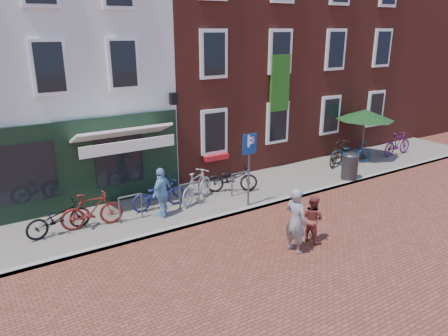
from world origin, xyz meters
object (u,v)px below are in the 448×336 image
woman (296,221)px  bicycle_2 (159,194)px  bicycle_4 (232,179)px  bicycle_3 (197,186)px  litter_bin (350,164)px  bicycle_0 (58,218)px  boy (312,219)px  bicycle_5 (339,153)px  bicycle_6 (351,152)px  parasol (366,113)px  parking_sign (249,157)px  bicycle_1 (92,210)px  cafe_person (162,192)px  bicycle_7 (398,144)px

woman → bicycle_2: (-1.97, 4.35, -0.31)m
bicycle_4 → bicycle_3: bearing=121.0°
litter_bin → bicycle_0: litter_bin is taller
litter_bin → bicycle_3: bearing=169.0°
boy → bicycle_5: 7.05m
bicycle_6 → bicycle_5: bearing=104.7°
parasol → bicycle_0: bearing=-178.0°
bicycle_0 → bicycle_3: size_ratio=1.03×
parking_sign → bicycle_1: 5.04m
cafe_person → woman: bearing=87.0°
bicycle_5 → cafe_person: bearing=75.8°
litter_bin → bicycle_6: 2.09m
bicycle_4 → bicycle_7: bicycle_7 is taller
bicycle_0 → bicycle_7: (14.86, -0.08, 0.05)m
bicycle_7 → bicycle_0: bearing=88.9°
parking_sign → cafe_person: (-2.72, 0.76, -0.88)m
bicycle_2 → bicycle_4: bearing=-90.1°
bicycle_2 → bicycle_4: same height
litter_bin → bicycle_5: litter_bin is taller
woman → cafe_person: bearing=20.6°
bicycle_3 → bicycle_4: (1.48, 0.12, -0.05)m
parking_sign → woman: bearing=-101.5°
parasol → bicycle_6: size_ratio=1.35×
bicycle_3 → bicycle_6: (7.64, 0.19, -0.05)m
litter_bin → bicycle_6: bearing=40.9°
bicycle_0 → bicycle_4: same height
parasol → cafe_person: size_ratio=1.58×
bicycle_1 → bicycle_7: size_ratio=1.00×
bicycle_2 → parking_sign: bearing=-118.0°
parasol → bicycle_1: size_ratio=1.39×
bicycle_3 → boy: bearing=169.8°
boy → bicycle_0: boy is taller
parking_sign → bicycle_7: (9.16, 1.15, -1.13)m
bicycle_7 → parasol: bearing=72.3°
bicycle_4 → bicycle_5: bearing=-62.2°
litter_bin → woman: (-5.43, -3.04, 0.21)m
boy → bicycle_1: 6.32m
cafe_person → bicycle_2: (0.15, 0.61, -0.30)m
parasol → bicycle_1: parasol is taller
parking_sign → bicycle_0: parking_sign is taller
bicycle_2 → bicycle_1: bearing=96.2°
woman → bicycle_0: bearing=41.5°
litter_bin → bicycle_3: 6.18m
bicycle_5 → bicycle_0: bearing=72.1°
bicycle_2 → bicycle_6: bearing=-89.6°
bicycle_0 → bicycle_6: (12.10, 0.20, 0.00)m
parasol → bicycle_1: 12.29m
parking_sign → woman: (-0.60, -2.98, -0.87)m
litter_bin → bicycle_3: size_ratio=0.64×
cafe_person → bicycle_4: size_ratio=0.86×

